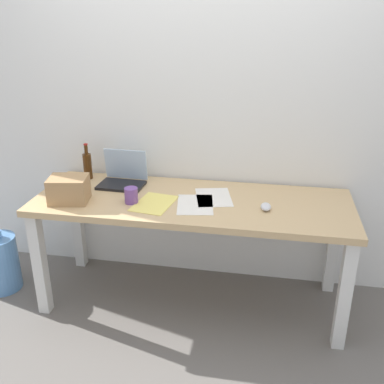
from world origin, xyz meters
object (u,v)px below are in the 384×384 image
at_px(cardboard_box, 69,189).
at_px(computer_mouse, 266,207).
at_px(water_cooler_jug, 0,263).
at_px(laptop_left, 123,177).
at_px(coffee_mug, 131,195).
at_px(desk, 192,213).
at_px(beer_bottle, 87,165).

bearing_deg(cardboard_box, computer_mouse, 4.47).
bearing_deg(water_cooler_jug, computer_mouse, 1.21).
bearing_deg(water_cooler_jug, laptop_left, 17.88).
height_order(cardboard_box, coffee_mug, cardboard_box).
bearing_deg(coffee_mug, computer_mouse, 3.34).
bearing_deg(desk, beer_bottle, 163.00).
bearing_deg(water_cooler_jug, desk, 4.41).
xyz_separation_m(laptop_left, water_cooler_jug, (-0.83, -0.27, -0.58)).
height_order(computer_mouse, cardboard_box, cardboard_box).
relative_size(desk, computer_mouse, 19.36).
bearing_deg(beer_bottle, desk, -17.00).
height_order(computer_mouse, coffee_mug, coffee_mug).
relative_size(laptop_left, coffee_mug, 3.14).
bearing_deg(beer_bottle, computer_mouse, -13.84).
relative_size(desk, laptop_left, 6.49).
distance_m(beer_bottle, cardboard_box, 0.39).
relative_size(beer_bottle, computer_mouse, 2.46).
bearing_deg(water_cooler_jug, cardboard_box, -5.18).
relative_size(beer_bottle, water_cooler_jug, 0.56).
bearing_deg(computer_mouse, laptop_left, 162.66).
bearing_deg(laptop_left, cardboard_box, -125.54).
bearing_deg(desk, coffee_mug, -162.34).
height_order(desk, laptop_left, laptop_left).
xyz_separation_m(desk, laptop_left, (-0.49, 0.17, 0.14)).
xyz_separation_m(coffee_mug, water_cooler_jug, (-0.97, 0.01, -0.58)).
bearing_deg(laptop_left, computer_mouse, -13.74).
distance_m(laptop_left, cardboard_box, 0.40).
relative_size(laptop_left, water_cooler_jug, 0.68).
height_order(laptop_left, water_cooler_jug, laptop_left).
height_order(desk, water_cooler_jug, desk).
xyz_separation_m(computer_mouse, water_cooler_jug, (-1.77, -0.04, -0.55)).
xyz_separation_m(desk, coffee_mug, (-0.35, -0.11, 0.14)).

